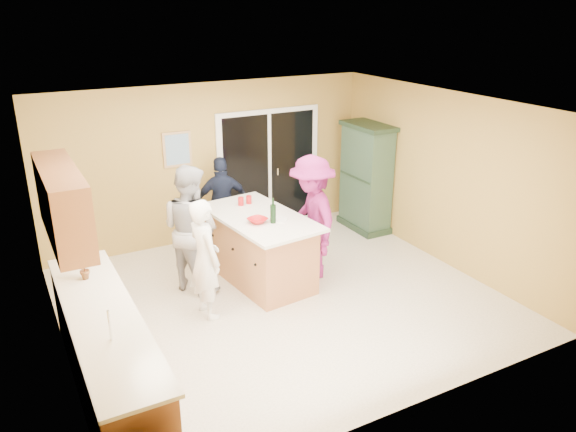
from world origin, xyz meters
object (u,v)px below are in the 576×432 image
kitchen_island (260,250)px  green_hutch (366,179)px  woman_navy (223,203)px  woman_magenta (312,218)px  woman_grey (191,228)px  woman_white (205,259)px

kitchen_island → green_hutch: bearing=14.1°
woman_navy → woman_magenta: size_ratio=0.84×
kitchen_island → woman_navy: woman_navy is taller
kitchen_island → green_hutch: green_hutch is taller
woman_grey → woman_navy: size_ratio=1.18×
woman_white → woman_navy: (1.00, 1.90, -0.03)m
green_hutch → woman_white: 3.80m
kitchen_island → woman_navy: (-0.01, 1.35, 0.29)m
green_hutch → woman_navy: size_ratio=1.24×
green_hutch → woman_navy: (-2.50, 0.42, -0.15)m
woman_white → woman_magenta: woman_magenta is taller
woman_grey → kitchen_island: bearing=-132.6°
woman_navy → woman_grey: bearing=64.2°
woman_white → woman_grey: size_ratio=0.88×
kitchen_island → woman_white: (-1.01, -0.55, 0.32)m
green_hutch → woman_white: (-3.50, -1.48, -0.13)m
green_hutch → woman_white: bearing=-157.1°
green_hutch → woman_navy: 2.53m
kitchen_island → woman_white: 1.19m
green_hutch → woman_navy: bearing=170.5°
woman_white → kitchen_island: bearing=-68.2°
kitchen_island → woman_magenta: 0.87m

